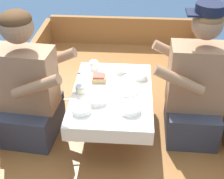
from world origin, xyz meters
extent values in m
plane|color=navy|center=(0.00, 0.00, 0.00)|extent=(60.00, 60.00, 0.00)
cube|color=brown|center=(0.00, 0.00, 0.13)|extent=(1.77, 3.21, 0.25)
cube|color=#936033|center=(-0.86, 0.00, 0.39)|extent=(0.06, 3.21, 0.28)
cube|color=#936033|center=(0.00, 1.58, 0.41)|extent=(1.65, 0.06, 0.32)
cylinder|color=#B2B2B7|center=(0.00, 0.00, 0.42)|extent=(0.07, 0.07, 0.34)
cube|color=brown|center=(0.00, 0.00, 0.60)|extent=(0.54, 0.80, 0.02)
cube|color=white|center=(0.00, 0.00, 0.62)|extent=(0.57, 0.83, 0.00)
cube|color=white|center=(0.00, -0.41, 0.56)|extent=(0.57, 0.00, 0.10)
cube|color=white|center=(0.00, 0.41, 0.56)|extent=(0.57, 0.00, 0.10)
cube|color=#333847|center=(-0.59, -0.06, 0.38)|extent=(0.40, 0.47, 0.26)
cube|color=#936B4C|center=(-0.59, -0.06, 0.73)|extent=(0.42, 0.26, 0.45)
sphere|color=#936B4C|center=(-0.59, -0.06, 1.11)|extent=(0.21, 0.21, 0.21)
ellipsoid|color=#472D19|center=(-0.59, -0.06, 1.16)|extent=(0.20, 0.20, 0.12)
cylinder|color=#936B4C|center=(-0.42, 0.11, 0.80)|extent=(0.34, 0.10, 0.21)
cylinder|color=#936B4C|center=(-0.45, -0.25, 0.80)|extent=(0.34, 0.10, 0.21)
cube|color=#333847|center=(0.59, 0.03, 0.38)|extent=(0.37, 0.45, 0.26)
cube|color=#936B4C|center=(0.59, 0.03, 0.75)|extent=(0.40, 0.23, 0.47)
sphere|color=#936B4C|center=(0.59, 0.03, 1.13)|extent=(0.19, 0.19, 0.19)
ellipsoid|color=brown|center=(0.59, 0.03, 1.17)|extent=(0.18, 0.18, 0.11)
cylinder|color=#936B4C|center=(0.43, -0.15, 0.82)|extent=(0.34, 0.08, 0.21)
cylinder|color=#936B4C|center=(0.44, 0.21, 0.82)|extent=(0.34, 0.08, 0.21)
cylinder|color=black|center=(0.59, 0.03, 1.23)|extent=(0.18, 0.18, 0.06)
cube|color=black|center=(0.50, 0.03, 1.20)|extent=(0.10, 0.14, 0.01)
cylinder|color=white|center=(-0.11, 0.13, 0.62)|extent=(0.20, 0.20, 0.01)
cylinder|color=white|center=(0.10, 0.04, 0.62)|extent=(0.22, 0.22, 0.01)
cube|color=tan|center=(-0.11, 0.13, 0.65)|extent=(0.10, 0.10, 0.04)
cube|color=#B74C3D|center=(-0.11, 0.13, 0.67)|extent=(0.09, 0.08, 0.01)
cylinder|color=white|center=(0.20, 0.20, 0.64)|extent=(0.11, 0.11, 0.04)
cylinder|color=beige|center=(0.20, 0.20, 0.65)|extent=(0.09, 0.09, 0.02)
cylinder|color=white|center=(-0.18, -0.25, 0.64)|extent=(0.12, 0.12, 0.04)
cylinder|color=beige|center=(-0.18, -0.25, 0.65)|extent=(0.10, 0.10, 0.02)
cylinder|color=white|center=(-0.10, -0.13, 0.64)|extent=(0.14, 0.14, 0.04)
cylinder|color=beige|center=(-0.10, -0.13, 0.65)|extent=(0.12, 0.12, 0.02)
cylinder|color=white|center=(0.13, -0.22, 0.64)|extent=(0.14, 0.14, 0.04)
cylinder|color=beige|center=(0.13, -0.22, 0.65)|extent=(0.11, 0.11, 0.02)
cylinder|color=white|center=(-0.17, 0.31, 0.65)|extent=(0.07, 0.07, 0.07)
torus|color=white|center=(-0.12, 0.31, 0.65)|extent=(0.04, 0.01, 0.04)
cylinder|color=#3D2314|center=(-0.17, 0.31, 0.67)|extent=(0.06, 0.06, 0.01)
cylinder|color=white|center=(0.04, 0.27, 0.65)|extent=(0.07, 0.07, 0.06)
torus|color=white|center=(0.08, 0.27, 0.65)|extent=(0.04, 0.01, 0.04)
cylinder|color=#3D2314|center=(0.04, 0.27, 0.66)|extent=(0.06, 0.06, 0.01)
cylinder|color=silver|center=(-0.22, -0.03, 0.64)|extent=(0.06, 0.06, 0.05)
cylinder|color=beige|center=(-0.22, -0.03, 0.64)|extent=(0.07, 0.07, 0.03)
cube|color=silver|center=(0.12, -0.11, 0.62)|extent=(0.14, 0.12, 0.00)
ellipsoid|color=silver|center=(0.07, -0.07, 0.62)|extent=(0.04, 0.02, 0.01)
cube|color=silver|center=(-0.24, -0.11, 0.62)|extent=(0.17, 0.03, 0.00)
ellipsoid|color=silver|center=(-0.17, -0.10, 0.62)|extent=(0.04, 0.02, 0.01)
cube|color=silver|center=(-0.22, 0.20, 0.62)|extent=(0.15, 0.10, 0.00)
cube|color=silver|center=(-0.28, 0.23, 0.62)|extent=(0.04, 0.04, 0.00)
cube|color=silver|center=(0.13, 0.25, 0.62)|extent=(0.16, 0.07, 0.00)
camera|label=1|loc=(0.13, -1.83, 1.86)|focal=50.00mm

